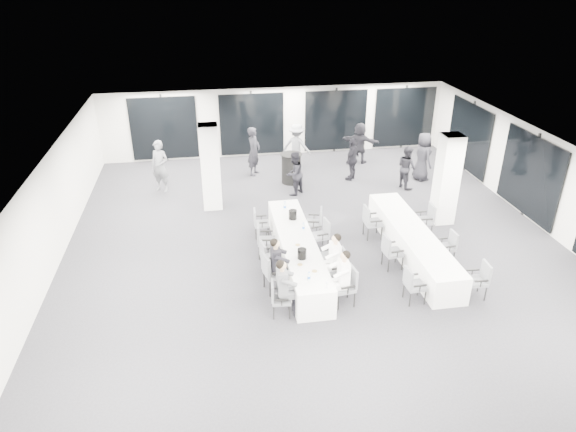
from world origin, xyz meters
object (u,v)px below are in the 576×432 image
ice_bucket_near (302,254)px  chair_main_right_mid (332,253)px  chair_main_left_fourth (263,238)px  standing_guest_a (254,148)px  chair_main_left_second (272,270)px  standing_guest_d (353,156)px  banquet_table_main (297,252)px  cocktail_table (291,168)px  standing_guest_b (294,171)px  chair_main_left_far (259,222)px  chair_main_right_near (347,284)px  chair_main_left_mid (268,256)px  chair_side_left_mid (390,250)px  chair_main_left_near (278,297)px  chair_side_left_near (412,283)px  chair_main_right_second (339,265)px  standing_guest_f (360,140)px  standing_guest_e (423,153)px  chair_side_left_far (370,220)px  standing_guest_g (160,163)px  chair_side_right_near (480,278)px  standing_guest_c (297,143)px  chair_side_right_mid (448,245)px  chair_side_right_far (426,218)px  banquet_table_side (412,242)px  chair_main_right_fourth (322,233)px  chair_main_right_far (316,221)px  ice_bucket_far (293,215)px  standing_guest_h (407,164)px

ice_bucket_near → chair_main_right_mid: bearing=31.0°
chair_main_left_fourth → standing_guest_a: bearing=-177.0°
chair_main_left_second → standing_guest_d: size_ratio=0.57×
banquet_table_main → chair_main_left_second: 1.42m
cocktail_table → standing_guest_a: standing_guest_a is taller
chair_main_left_second → standing_guest_a: standing_guest_a is taller
standing_guest_b → cocktail_table: bearing=-137.4°
chair_main_left_far → chair_main_right_near: chair_main_right_near is taller
chair_main_left_mid → chair_side_left_mid: size_ratio=0.98×
chair_main_left_near → chair_side_left_near: bearing=96.4°
chair_main_right_second → standing_guest_f: size_ratio=0.52×
chair_main_right_second → chair_side_left_near: size_ratio=1.07×
chair_main_right_mid → standing_guest_e: size_ratio=0.43×
banquet_table_main → ice_bucket_near: bearing=-93.8°
cocktail_table → chair_main_left_second: size_ratio=1.06×
standing_guest_a → ice_bucket_near: bearing=-148.6°
chair_side_left_far → standing_guest_g: 7.67m
chair_main_left_second → chair_side_right_near: bearing=65.3°
chair_main_left_near → standing_guest_c: (2.09, 9.26, 0.49)m
chair_main_left_mid → chair_side_left_mid: bearing=76.5°
chair_side_right_mid → standing_guest_f: size_ratio=0.47×
standing_guest_a → standing_guest_b: size_ratio=1.19×
chair_main_left_far → chair_side_right_far: size_ratio=0.89×
chair_main_left_near → chair_side_right_mid: size_ratio=0.99×
cocktail_table → standing_guest_f: size_ratio=0.59×
chair_side_left_mid → standing_guest_d: (0.69, 6.12, 0.37)m
banquet_table_main → chair_side_left_far: 2.62m
standing_guest_a → chair_main_left_fourth: bearing=-155.1°
chair_main_left_near → chair_main_right_mid: bearing=142.0°
banquet_table_main → chair_main_left_near: chair_main_left_near is taller
ice_bucket_near → banquet_table_side: bearing=16.1°
chair_main_right_mid → chair_side_right_far: 3.52m
chair_main_left_second → standing_guest_e: standing_guest_e is taller
chair_main_right_fourth → chair_main_right_far: chair_main_right_far is taller
chair_main_left_mid → standing_guest_d: standing_guest_d is taller
chair_main_right_mid → standing_guest_b: (-0.12, 4.98, 0.38)m
chair_main_left_far → chair_side_left_mid: (3.19, -2.27, 0.04)m
ice_bucket_far → cocktail_table: bearing=80.9°
chair_main_right_second → standing_guest_e: (4.76, 6.26, 0.46)m
chair_main_right_near → chair_side_left_far: 3.41m
chair_main_right_far → chair_main_left_far: bearing=94.6°
chair_main_left_far → standing_guest_e: standing_guest_e is taller
standing_guest_d → chair_main_left_second: bearing=10.7°
chair_main_right_fourth → ice_bucket_far: 0.98m
chair_side_left_far → banquet_table_side: bearing=35.4°
standing_guest_a → standing_guest_f: bearing=-53.4°
banquet_table_main → chair_main_right_second: bearing=-53.0°
chair_side_left_near → standing_guest_a: standing_guest_a is taller
standing_guest_h → chair_main_left_near: bearing=123.3°
standing_guest_a → standing_guest_e: bearing=-75.5°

